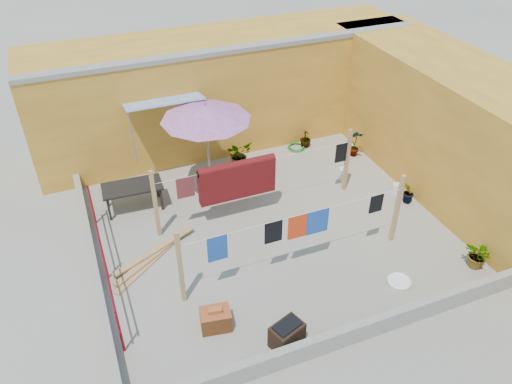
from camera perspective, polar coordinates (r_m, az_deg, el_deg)
ground at (r=12.05m, az=1.56°, el=-4.27°), size 80.00×80.00×0.00m
wall_back at (r=15.11m, az=-3.74°, el=11.69°), size 11.00×3.27×3.21m
wall_right at (r=13.75m, az=22.14°, el=6.41°), size 2.40×9.00×3.20m
parapet_front at (r=9.71m, az=10.26°, el=-15.88°), size 8.30×0.16×0.44m
parapet_left at (r=11.31m, az=-17.99°, el=-8.17°), size 0.16×7.30×0.44m
red_railing at (r=10.83m, az=-17.14°, el=-6.68°), size 0.05×4.20×1.10m
clothesline_rig at (r=11.71m, az=-1.32°, el=0.73°), size 5.09×2.35×1.80m
patio_umbrella at (r=12.00m, az=-5.77°, el=8.94°), size 2.49×2.49×2.64m
outdoor_table at (r=12.72m, az=-13.96°, el=0.45°), size 1.50×0.80×0.69m
brick_stack at (r=9.85m, az=-4.64°, el=-14.27°), size 0.64×0.51×0.50m
lumber_pile at (r=11.47m, az=-11.74°, el=-7.20°), size 2.10×1.51×0.14m
brazier at (r=9.54m, az=3.54°, el=-15.97°), size 0.70×0.58×0.54m
white_basin at (r=11.13m, az=16.03°, el=-9.82°), size 0.51×0.51×0.09m
water_jug_a at (r=13.67m, az=15.74°, el=0.40°), size 0.20×0.20×0.31m
water_jug_b at (r=13.89m, az=9.93°, el=2.08°), size 0.24×0.24×0.38m
green_hose at (r=15.20m, az=4.65°, el=5.13°), size 0.54×0.54×0.08m
plant_back_a at (r=14.11m, az=-1.96°, el=4.31°), size 0.89×0.84×0.78m
plant_back_b at (r=15.19m, az=5.68°, el=6.16°), size 0.40×0.40×0.59m
plant_right_a at (r=14.87m, az=11.29°, el=5.56°), size 0.56×0.52×0.88m
plant_right_b at (r=13.27m, az=17.06°, el=-0.10°), size 0.44×0.45×0.64m
plant_right_c at (r=11.90m, az=24.13°, el=-6.67°), size 0.56×0.63×0.64m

